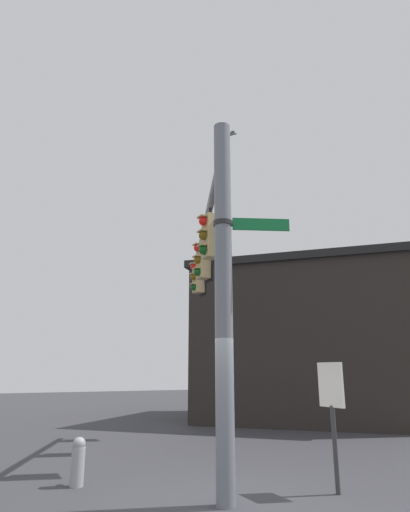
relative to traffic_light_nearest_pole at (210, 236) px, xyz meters
name	(u,v)px	position (x,y,z in m)	size (l,w,h in m)	color
ground_plane	(226,507)	(-2.28, 0.89, -5.03)	(80.00, 80.00, 0.00)	#38383D
signal_pole	(224,296)	(-2.28, 0.89, -1.82)	(0.30, 0.30, 6.42)	slate
mast_arm	(206,224)	(1.29, -0.54, 0.78)	(0.17, 0.17, 7.68)	slate
traffic_light_nearest_pole	(210,236)	(0.00, 0.00, 0.00)	(0.54, 0.49, 1.31)	black
traffic_light_mid_inner	(203,260)	(2.15, -0.86, 0.00)	(0.54, 0.49, 1.31)	black
traffic_light_mid_outer	(198,277)	(4.30, -1.72, 0.00)	(0.54, 0.49, 1.31)	black
street_name_sign	(239,224)	(-2.39, 0.62, -0.53)	(0.63, 1.28, 0.22)	#147238
bird_flying	(232,133)	(0.91, -1.17, 3.47)	(0.38, 0.30, 0.11)	gray
storefront_building	(308,343)	(6.87, -8.31, -1.84)	(11.66, 11.66, 6.36)	#282321
fire_hydrant	(78,461)	(-0.07, 2.70, -4.61)	(0.35, 0.24, 0.82)	#99999E
historical_marker	(332,405)	(-2.50, -1.11, -3.63)	(0.60, 0.08, 2.13)	#333333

